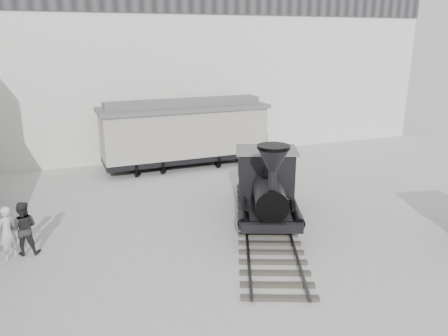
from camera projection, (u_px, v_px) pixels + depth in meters
name	position (u px, v px, depth m)	size (l,w,h in m)	color
ground	(284.00, 270.00, 13.17)	(90.00, 90.00, 0.00)	#9E9E9B
north_wall	(163.00, 59.00, 25.01)	(34.00, 2.51, 11.00)	silver
locomotive	(266.00, 189.00, 16.40)	(5.55, 9.77, 3.42)	#2B2924
boxcar	(184.00, 132.00, 23.32)	(8.96, 2.95, 3.65)	black
visitor_a	(7.00, 233.00, 13.64)	(0.63, 0.42, 1.74)	silver
visitor_b	(24.00, 228.00, 13.92)	(0.86, 0.67, 1.78)	#262627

